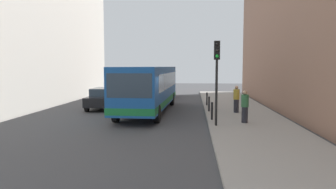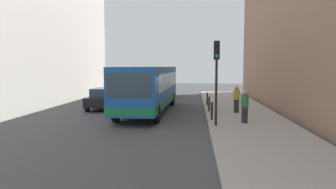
{
  "view_description": "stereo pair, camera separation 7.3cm",
  "coord_description": "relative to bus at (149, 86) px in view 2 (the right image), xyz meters",
  "views": [
    {
      "loc": [
        2.43,
        -16.39,
        3.04
      ],
      "look_at": [
        0.94,
        2.09,
        1.37
      ],
      "focal_mm": 33.65,
      "sensor_mm": 36.0,
      "label": 1
    },
    {
      "loc": [
        2.5,
        -16.38,
        3.04
      ],
      "look_at": [
        0.94,
        2.09,
        1.37
      ],
      "focal_mm": 33.65,
      "sensor_mm": 36.0,
      "label": 2
    }
  ],
  "objects": [
    {
      "name": "ground_plane",
      "position": [
        0.48,
        -4.2,
        -1.73
      ],
      "size": [
        80.0,
        80.0,
        0.0
      ],
      "primitive_type": "plane",
      "color": "#424244"
    },
    {
      "name": "sidewalk",
      "position": [
        5.88,
        -4.2,
        -1.65
      ],
      "size": [
        4.4,
        40.0,
        0.15
      ],
      "primitive_type": "cube",
      "color": "#9E9991",
      "rests_on": "ground"
    },
    {
      "name": "bus",
      "position": [
        0.0,
        0.0,
        0.0
      ],
      "size": [
        2.9,
        11.1,
        3.0
      ],
      "rotation": [
        0.0,
        0.0,
        3.11
      ],
      "color": "#19519E",
      "rests_on": "ground"
    },
    {
      "name": "car_beside_bus",
      "position": [
        -3.46,
        1.49,
        -0.94
      ],
      "size": [
        1.97,
        4.45,
        1.48
      ],
      "rotation": [
        0.0,
        0.0,
        3.17
      ],
      "color": "black",
      "rests_on": "ground"
    },
    {
      "name": "car_behind_bus",
      "position": [
        -0.24,
        10.19,
        -0.94
      ],
      "size": [
        2.05,
        4.49,
        1.48
      ],
      "rotation": [
        0.0,
        0.0,
        3.19
      ],
      "color": "maroon",
      "rests_on": "ground"
    },
    {
      "name": "traffic_light",
      "position": [
        4.03,
        -5.27,
        1.28
      ],
      "size": [
        0.28,
        0.33,
        4.1
      ],
      "color": "black",
      "rests_on": "sidewalk"
    },
    {
      "name": "bollard_near",
      "position": [
        3.93,
        -3.56,
        -1.1
      ],
      "size": [
        0.11,
        0.11,
        0.95
      ],
      "primitive_type": "cylinder",
      "color": "black",
      "rests_on": "sidewalk"
    },
    {
      "name": "bollard_mid",
      "position": [
        3.93,
        -0.36,
        -1.1
      ],
      "size": [
        0.11,
        0.11,
        0.95
      ],
      "primitive_type": "cylinder",
      "color": "black",
      "rests_on": "sidewalk"
    },
    {
      "name": "bollard_far",
      "position": [
        3.93,
        2.84,
        -1.1
      ],
      "size": [
        0.11,
        0.11,
        0.95
      ],
      "primitive_type": "cylinder",
      "color": "black",
      "rests_on": "sidewalk"
    },
    {
      "name": "pedestrian_near_signal",
      "position": [
        5.55,
        -4.34,
        -0.75
      ],
      "size": [
        0.38,
        0.38,
        1.67
      ],
      "rotation": [
        0.0,
        0.0,
        4.88
      ],
      "color": "#26262D",
      "rests_on": "sidewalk"
    },
    {
      "name": "pedestrian_mid_sidewalk",
      "position": [
        5.6,
        -0.75,
        -0.74
      ],
      "size": [
        0.38,
        0.38,
        1.69
      ],
      "rotation": [
        0.0,
        0.0,
        0.11
      ],
      "color": "#26262D",
      "rests_on": "sidewalk"
    }
  ]
}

